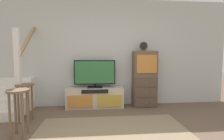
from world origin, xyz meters
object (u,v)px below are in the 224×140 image
Objects in this scene: television at (95,73)px; side_cabinet at (144,79)px; media_console at (95,98)px; desk_clock at (143,46)px; bar_stool_far at (25,94)px; bar_stool_near at (18,102)px.

side_cabinet reaches higher than television.
desk_clock reaches higher than media_console.
bar_stool_far is at bearing -148.90° from television.
bar_stool_near is at bearing -130.60° from media_console.
media_console is 1.75m from desk_clock.
side_cabinet is at bearing 18.54° from desk_clock.
bar_stool_near reaches higher than media_console.
desk_clock is at bearing -1.36° from television.
bar_stool_far is at bearing 102.84° from bar_stool_near.
side_cabinet reaches higher than bar_stool_far.
media_console is at bearing -90.00° from television.
bar_stool_near is (-1.20, -1.42, -0.30)m from television.
side_cabinet is 2.83m from bar_stool_near.
desk_clock reaches higher than bar_stool_far.
television is 1.59m from bar_stool_far.
television is 1.88m from bar_stool_near.
desk_clock is at bearing -0.23° from media_console.
bar_stool_far is at bearing -149.66° from media_console.
media_console is 1.88× the size of bar_stool_far.
side_cabinet is at bearing 17.05° from bar_stool_far.
media_console is 1.33m from side_cabinet.
television is 1.33× the size of bar_stool_near.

